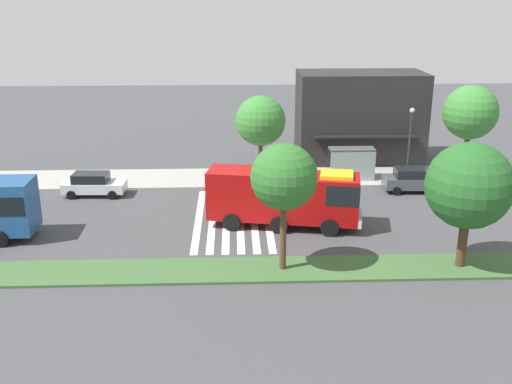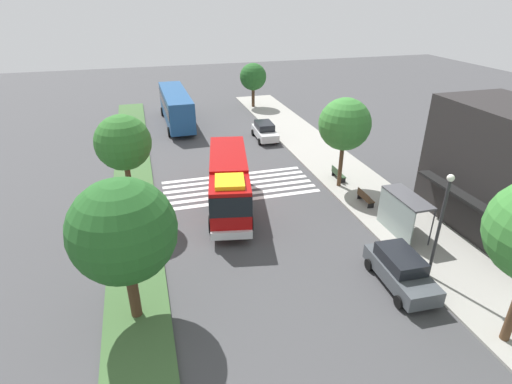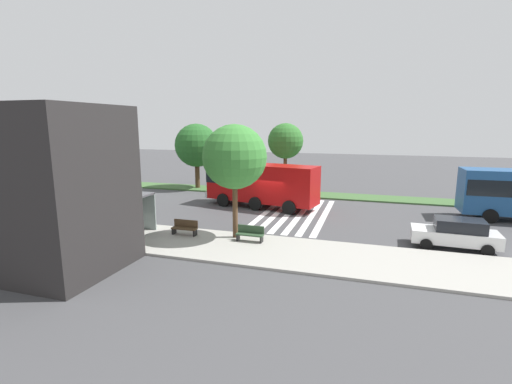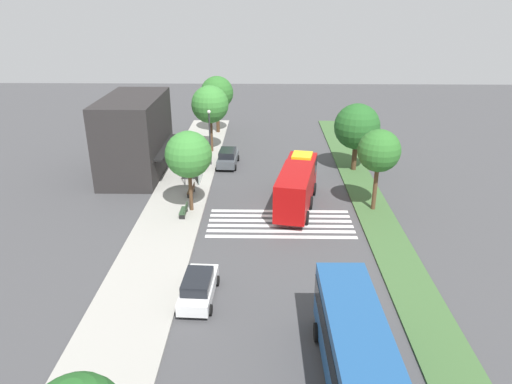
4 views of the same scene
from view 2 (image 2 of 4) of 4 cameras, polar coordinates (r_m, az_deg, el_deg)
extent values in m
plane|color=#424244|center=(29.42, -1.41, -0.95)|extent=(120.00, 120.00, 0.00)
cube|color=#9E9B93|center=(32.49, 13.86, 1.15)|extent=(60.00, 5.02, 0.14)
cube|color=#3D6033|center=(28.71, -16.72, -2.75)|extent=(60.00, 3.00, 0.14)
cube|color=silver|center=(33.24, -3.30, 2.38)|extent=(0.45, 11.39, 0.01)
cube|color=silver|center=(32.43, -2.94, 1.76)|extent=(0.45, 11.39, 0.01)
cube|color=silver|center=(31.64, -2.57, 1.11)|extent=(0.45, 11.39, 0.01)
cube|color=silver|center=(30.85, -2.18, 0.42)|extent=(0.45, 11.39, 0.01)
cube|color=silver|center=(30.07, -1.77, -0.31)|extent=(0.45, 11.39, 0.01)
cube|color=silver|center=(29.29, -1.34, -1.07)|extent=(0.45, 11.39, 0.01)
cube|color=#A50C0C|center=(24.42, -3.62, -1.83)|extent=(3.22, 2.93, 2.88)
cube|color=#A50C0C|center=(28.60, -3.89, 2.76)|extent=(6.90, 3.64, 3.05)
cube|color=black|center=(23.78, -3.63, -1.09)|extent=(2.45, 2.80, 1.27)
cube|color=silver|center=(23.72, -3.44, -6.08)|extent=(0.70, 2.44, 0.50)
cube|color=yellow|center=(23.72, -3.73, 1.49)|extent=(2.26, 2.05, 0.24)
cylinder|color=black|center=(25.42, -0.79, -4.28)|extent=(1.14, 0.50, 1.10)
cylinder|color=black|center=(25.39, -6.31, -4.50)|extent=(1.14, 0.50, 1.10)
cylinder|color=black|center=(30.75, -1.61, 1.46)|extent=(1.14, 0.50, 1.10)
cylinder|color=black|center=(30.73, -6.16, 1.29)|extent=(1.14, 0.50, 1.10)
cylinder|color=black|center=(28.11, -1.25, -1.07)|extent=(1.14, 0.50, 1.10)
cylinder|color=black|center=(28.09, -6.22, -1.26)|extent=(1.14, 0.50, 1.10)
cube|color=silver|center=(41.27, 1.25, 8.30)|extent=(4.53, 1.97, 0.72)
cube|color=black|center=(41.27, 1.18, 9.29)|extent=(2.56, 1.67, 0.65)
cylinder|color=black|center=(40.27, 3.01, 7.26)|extent=(0.65, 0.25, 0.64)
cylinder|color=black|center=(39.83, 0.52, 7.08)|extent=(0.65, 0.25, 0.64)
cylinder|color=black|center=(42.95, 1.91, 8.52)|extent=(0.65, 0.25, 0.64)
cylinder|color=black|center=(42.54, -0.43, 8.36)|extent=(0.65, 0.25, 0.64)
cube|color=#474C51|center=(22.17, 19.64, -10.69)|extent=(4.62, 2.04, 0.80)
cube|color=black|center=(21.90, 19.62, -8.82)|extent=(2.61, 1.73, 0.66)
cylinder|color=black|center=(21.95, 23.62, -13.24)|extent=(0.65, 0.25, 0.64)
cylinder|color=black|center=(21.01, 19.43, -14.37)|extent=(0.65, 0.25, 0.64)
cylinder|color=black|center=(23.84, 19.53, -8.99)|extent=(0.65, 0.25, 0.64)
cylinder|color=black|center=(22.98, 15.58, -9.81)|extent=(0.65, 0.25, 0.64)
cube|color=navy|center=(46.65, -11.18, 11.75)|extent=(11.73, 2.72, 3.15)
cube|color=black|center=(46.56, -11.22, 12.20)|extent=(11.50, 2.77, 1.13)
cylinder|color=black|center=(50.90, -13.01, 10.95)|extent=(1.00, 0.31, 1.00)
cylinder|color=black|center=(51.11, -10.12, 11.28)|extent=(1.00, 0.31, 1.00)
cylinder|color=black|center=(43.06, -12.06, 8.25)|extent=(1.00, 0.31, 1.00)
cylinder|color=black|center=(43.31, -8.68, 8.64)|extent=(1.00, 0.31, 1.00)
cube|color=#4C4C51|center=(25.70, 20.54, -0.70)|extent=(3.50, 1.40, 0.12)
cube|color=#8C9E99|center=(25.87, 18.93, -3.25)|extent=(3.50, 0.08, 2.40)
cylinder|color=#333338|center=(27.78, 19.29, -1.20)|extent=(0.08, 0.08, 2.40)
cylinder|color=#333338|center=(25.47, 23.46, -4.59)|extent=(0.08, 0.08, 2.40)
cube|color=#4C3823|center=(29.36, 15.17, -0.80)|extent=(1.60, 0.50, 0.08)
cube|color=#4C3823|center=(29.13, 14.86, -0.39)|extent=(1.60, 0.06, 0.45)
cube|color=black|center=(30.00, 14.45, -0.58)|extent=(0.08, 0.45, 0.37)
cube|color=black|center=(28.92, 15.82, -1.82)|extent=(0.08, 0.45, 0.37)
cube|color=#2D472D|center=(32.66, 11.54, 2.46)|extent=(1.60, 0.50, 0.08)
cube|color=#2D472D|center=(32.46, 11.23, 2.85)|extent=(1.60, 0.06, 0.45)
cube|color=black|center=(33.34, 10.96, 2.60)|extent=(0.08, 0.45, 0.37)
cube|color=black|center=(32.18, 12.07, 1.59)|extent=(0.08, 0.45, 0.37)
cylinder|color=#2D2D30|center=(22.10, 24.22, -5.05)|extent=(0.16, 0.16, 5.43)
sphere|color=white|center=(20.85, 25.67, 1.78)|extent=(0.36, 0.36, 0.36)
cube|color=black|center=(26.18, 27.90, -1.06)|extent=(8.56, 0.80, 0.16)
cylinder|color=#47301E|center=(53.09, -0.40, 13.28)|extent=(0.40, 0.40, 2.58)
sphere|color=#235B23|center=(52.58, -0.41, 15.88)|extent=(3.31, 3.31, 3.31)
cylinder|color=#513823|center=(31.04, 11.80, 3.86)|extent=(0.31, 0.31, 3.52)
sphere|color=#387F33|center=(30.02, 12.35, 9.28)|extent=(3.76, 3.76, 3.76)
cylinder|color=#513823|center=(27.36, -17.25, 0.43)|extent=(0.35, 0.35, 3.88)
sphere|color=#2D6B28|center=(26.20, -18.16, 6.61)|extent=(3.43, 3.43, 3.43)
cylinder|color=#47301E|center=(19.41, -16.90, -12.89)|extent=(0.49, 0.49, 2.92)
sphere|color=#235B23|center=(17.70, -18.19, -5.22)|extent=(4.52, 4.52, 4.52)
camera|label=1|loc=(40.65, -66.27, 12.09)|focal=41.79mm
camera|label=3|loc=(47.40, 30.58, 14.86)|focal=25.64mm
camera|label=4|loc=(61.43, -9.85, 29.18)|focal=33.16mm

